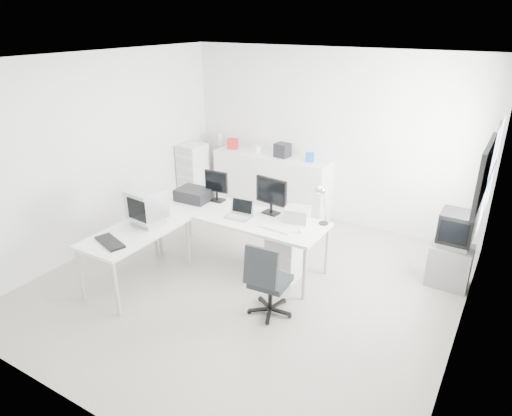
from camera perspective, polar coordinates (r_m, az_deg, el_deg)
The scene contains 30 objects.
floor at distance 6.04m, azimuth -0.99°, elevation -9.42°, with size 5.00×5.00×0.01m, color beige.
ceiling at distance 5.12m, azimuth -1.21°, elevation 18.10°, with size 5.00×5.00×0.01m, color white.
back_wall at distance 7.57m, azimuth 9.09°, elevation 8.65°, with size 5.00×0.02×2.80m, color silver.
left_wall at distance 7.01m, azimuth -18.82°, elevation 6.57°, with size 0.02×5.00×2.80m, color silver.
right_wall at distance 4.70m, azimuth 25.78°, elevation -2.43°, with size 0.02×5.00×2.80m, color silver.
window at distance 5.76m, azimuth 27.35°, elevation 3.88°, with size 0.02×1.20×1.10m, color white, non-canonical shape.
wall_picture at distance 4.62m, azimuth 26.62°, elevation 3.73°, with size 0.04×0.90×0.60m, color black, non-canonical shape.
main_desk at distance 6.33m, azimuth -2.03°, elevation -3.91°, with size 2.40×0.80×0.75m, color white, non-canonical shape.
side_desk at distance 6.07m, azimuth -14.57°, elevation -5.95°, with size 0.70×1.40×0.75m, color white, non-canonical shape.
drawer_pedestal at distance 6.09m, azimuth 3.81°, elevation -5.88°, with size 0.40×0.50×0.60m, color white.
inkjet_printer at distance 6.67m, azimuth -7.77°, elevation 1.68°, with size 0.48×0.37×0.17m, color black.
lcd_monitor_small at distance 6.56m, azimuth -4.96°, elevation 2.77°, with size 0.36×0.21×0.45m, color black, non-canonical shape.
lcd_monitor_large at distance 6.10m, azimuth 1.92°, elevation 1.48°, with size 0.48×0.19×0.50m, color black, non-canonical shape.
laptop at distance 6.02m, azimuth -2.21°, elevation -0.34°, with size 0.31×0.32×0.20m, color #B7B7BA, non-canonical shape.
white_keyboard at distance 5.74m, azimuth 2.56°, elevation -2.57°, with size 0.44×0.14×0.02m, color white.
white_mouse at distance 5.66m, azimuth 5.48°, elevation -2.88°, with size 0.05×0.05×0.05m, color white.
laser_printer at distance 5.97m, azimuth 5.12°, elevation -0.76°, with size 0.32×0.27×0.18m, color #A6A6A6.
desk_lamp at distance 5.85m, azimuth 8.60°, elevation 0.26°, with size 0.17×0.17×0.51m, color silver, non-canonical shape.
crt_monitor at distance 5.98m, azimuth -13.45°, elevation -0.09°, with size 0.36×0.36×0.41m, color #B7B7BA, non-canonical shape.
black_keyboard at distance 5.66m, azimuth -17.79°, elevation -4.09°, with size 0.46×0.18×0.03m, color black.
office_chair at distance 5.27m, azimuth 1.83°, elevation -8.73°, with size 0.54×0.54×0.93m, color #292B2F, non-canonical shape.
tv_cabinet at distance 6.40m, azimuth 23.02°, elevation -6.59°, with size 0.50×0.41×0.55m, color slate.
crt_tv at distance 6.18m, azimuth 23.73°, elevation -2.54°, with size 0.50×0.48×0.45m, color black, non-canonical shape.
sideboard at distance 7.97m, azimuth 1.96°, elevation 3.03°, with size 2.08×0.52×1.04m, color white.
clutter_box_a at distance 8.18m, azimuth -2.93°, elevation 8.01°, with size 0.18×0.16×0.18m, color red.
clutter_box_b at distance 7.93m, azimuth 0.10°, elevation 7.37°, with size 0.12×0.11×0.12m, color white.
clutter_box_c at distance 7.68m, azimuth 3.33°, elevation 7.23°, with size 0.23×0.21×0.23m, color black.
clutter_box_d at distance 7.49m, azimuth 6.73°, elevation 6.31°, with size 0.14×0.12×0.14m, color #174CA4.
clutter_bottle at distance 8.38m, azimuth -4.51°, elevation 8.48°, with size 0.07×0.07×0.22m, color white.
filing_cabinet at distance 8.34m, azimuth -7.81°, elevation 4.07°, with size 0.39×0.47×1.13m, color white.
Camera 1 is at (2.71, -4.32, 3.23)m, focal length 32.00 mm.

